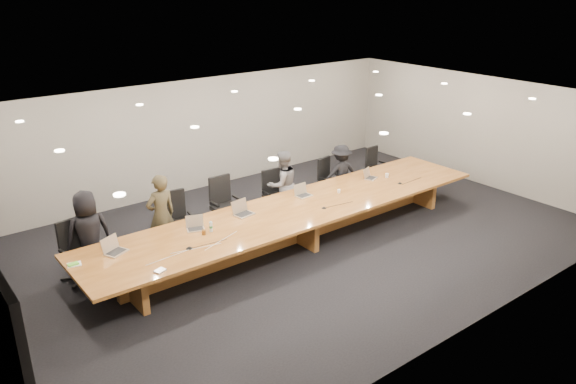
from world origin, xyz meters
name	(u,v)px	position (x,y,z in m)	size (l,w,h in m)	color
ground	(297,241)	(0.00, 0.00, 0.00)	(12.00, 12.00, 0.00)	black
back_wall	(197,135)	(0.00, 4.00, 1.40)	(12.00, 0.02, 2.80)	#AFAC9F
conference_table	(297,218)	(0.00, 0.00, 0.52)	(9.00, 1.80, 0.75)	brown
chair_far_left	(79,251)	(-4.03, 1.16, 0.57)	(0.58, 0.58, 1.14)	black
chair_left	(178,220)	(-2.04, 1.24, 0.59)	(0.60, 0.60, 1.18)	black
chair_mid_left	(226,204)	(-0.85, 1.35, 0.60)	(0.61, 0.61, 1.20)	black
chair_mid_right	(276,194)	(0.44, 1.30, 0.55)	(0.56, 0.56, 1.10)	black
chair_right	(331,179)	(2.09, 1.31, 0.53)	(0.54, 0.54, 1.06)	black
chair_far_right	(377,167)	(3.69, 1.29, 0.52)	(0.53, 0.53, 1.04)	black
person_a	(89,235)	(-3.81, 1.19, 0.82)	(0.80, 0.52, 1.63)	black
person_b	(161,215)	(-2.41, 1.17, 0.82)	(0.60, 0.39, 1.65)	#36301D
person_c	(282,185)	(0.53, 1.18, 0.78)	(0.76, 0.59, 1.56)	#5C5B5E
person_d	(341,173)	(2.25, 1.13, 0.70)	(0.90, 0.52, 1.40)	black
laptop_a	(115,245)	(-3.65, 0.34, 0.89)	(0.36, 0.26, 0.28)	#C0AD93
laptop_b	(195,223)	(-2.13, 0.33, 0.88)	(0.32, 0.23, 0.25)	#BAA68E
laptop_c	(244,208)	(-1.05, 0.36, 0.90)	(0.37, 0.27, 0.29)	tan
laptop_d	(304,190)	(0.51, 0.41, 0.88)	(0.33, 0.24, 0.26)	#C5B696
laptop_e	(371,174)	(2.44, 0.32, 0.87)	(0.31, 0.22, 0.24)	#BCA78F
water_bottle	(211,227)	(-1.95, 0.09, 0.84)	(0.06, 0.06, 0.19)	silver
amber_mug	(204,232)	(-2.12, 0.05, 0.79)	(0.07, 0.07, 0.09)	brown
paper_cup_near	(339,191)	(1.23, 0.10, 0.79)	(0.07, 0.07, 0.08)	white
paper_cup_far	(387,176)	(2.78, 0.14, 0.80)	(0.08, 0.08, 0.10)	silver
notepad	(74,264)	(-4.35, 0.35, 0.76)	(0.22, 0.17, 0.01)	white
lime_gadget	(73,264)	(-4.37, 0.33, 0.78)	(0.17, 0.09, 0.03)	#67CC36
av_box	(160,271)	(-3.35, -0.71, 0.76)	(0.17, 0.13, 0.03)	#BCBCC2
mic_left	(189,248)	(-2.60, -0.28, 0.77)	(0.12, 0.12, 0.03)	black
mic_center	(324,208)	(0.41, -0.35, 0.76)	(0.10, 0.10, 0.03)	black
mic_right	(400,183)	(2.71, -0.32, 0.76)	(0.11, 0.11, 0.03)	black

